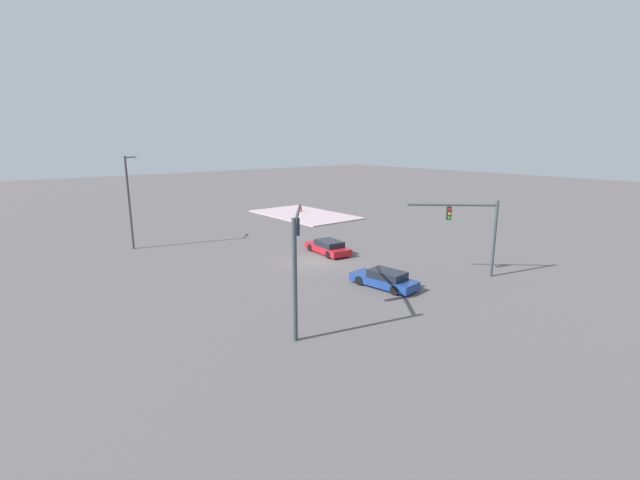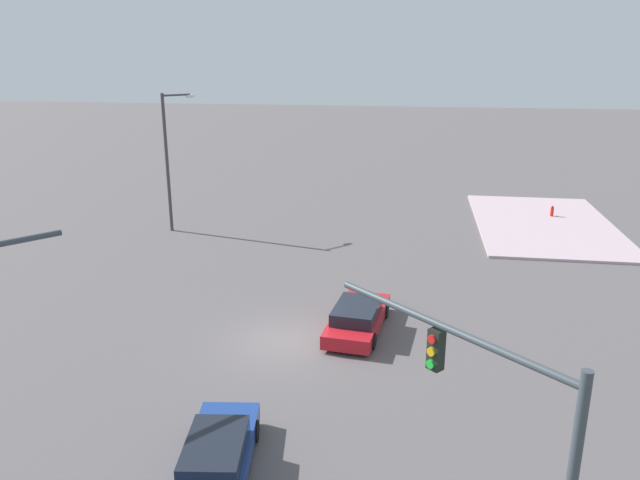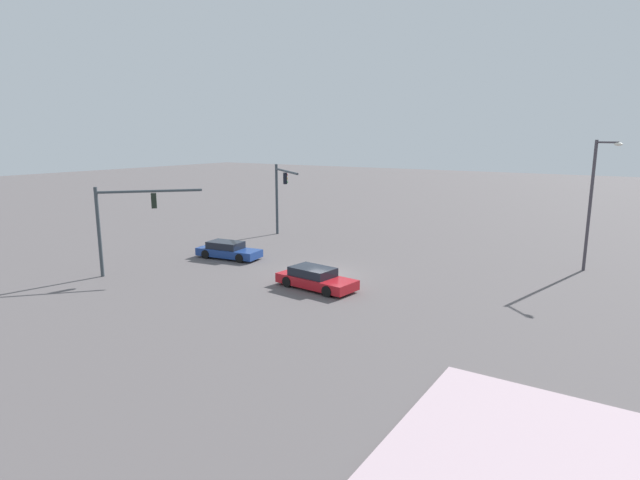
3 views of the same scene
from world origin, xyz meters
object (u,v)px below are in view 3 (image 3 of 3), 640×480
object	(u,v)px
traffic_signal_opposite_side	(281,188)
sedan_car_waiting_far	(228,250)
streetlamp_curved_arm	(593,197)
traffic_signal_near_corner	(125,214)
sedan_car_approaching	(315,279)

from	to	relation	value
traffic_signal_opposite_side	sedan_car_waiting_far	size ratio (longest dim) A/B	1.28
streetlamp_curved_arm	sedan_car_waiting_far	bearing A→B (deg)	-111.45
traffic_signal_near_corner	sedan_car_waiting_far	xyz separation A→B (m)	(2.22, 6.82, -3.36)
traffic_signal_opposite_side	streetlamp_curved_arm	bearing A→B (deg)	42.06
traffic_signal_opposite_side	sedan_car_approaching	bearing A→B (deg)	-7.19
streetlamp_curved_arm	sedan_car_approaching	distance (m)	18.61
traffic_signal_near_corner	sedan_car_approaching	size ratio (longest dim) A/B	1.13
traffic_signal_opposite_side	sedan_car_waiting_far	bearing A→B (deg)	-40.66
traffic_signal_opposite_side	sedan_car_approaching	size ratio (longest dim) A/B	1.25
traffic_signal_opposite_side	sedan_car_waiting_far	distance (m)	9.46
sedan_car_waiting_far	streetlamp_curved_arm	bearing A→B (deg)	16.60
traffic_signal_opposite_side	sedan_car_approaching	distance (m)	16.31
sedan_car_approaching	sedan_car_waiting_far	distance (m)	9.87
streetlamp_curved_arm	sedan_car_approaching	size ratio (longest dim) A/B	1.69
streetlamp_curved_arm	sedan_car_waiting_far	xyz separation A→B (m)	(-22.28, -9.89, -4.28)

